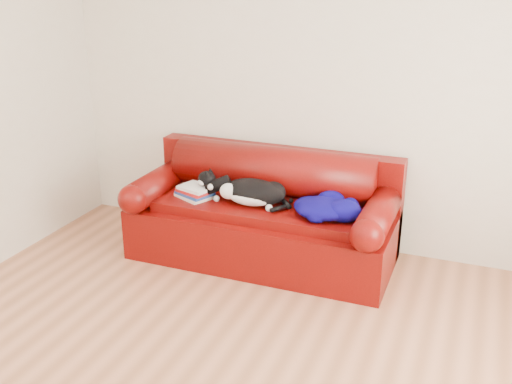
% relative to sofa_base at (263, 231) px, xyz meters
% --- Properties ---
extents(ground, '(4.50, 4.50, 0.00)m').
position_rel_sofa_base_xyz_m(ground, '(0.31, -1.49, -0.24)').
color(ground, '#905839').
rests_on(ground, ground).
extents(room_shell, '(4.52, 4.02, 2.61)m').
position_rel_sofa_base_xyz_m(room_shell, '(0.43, -1.48, 1.43)').
color(room_shell, beige).
rests_on(room_shell, ground).
extents(sofa_base, '(2.10, 0.90, 0.50)m').
position_rel_sofa_base_xyz_m(sofa_base, '(0.00, 0.00, 0.00)').
color(sofa_base, '#3F0402').
rests_on(sofa_base, ground).
extents(sofa_back, '(2.10, 1.01, 0.88)m').
position_rel_sofa_base_xyz_m(sofa_back, '(-0.00, 0.24, 0.30)').
color(sofa_back, '#3F0402').
rests_on(sofa_back, ground).
extents(book_stack, '(0.34, 0.31, 0.10)m').
position_rel_sofa_base_xyz_m(book_stack, '(-0.54, -0.12, 0.31)').
color(book_stack, beige).
rests_on(book_stack, sofa_base).
extents(cat, '(0.73, 0.37, 0.26)m').
position_rel_sofa_base_xyz_m(cat, '(-0.05, -0.10, 0.36)').
color(cat, black).
rests_on(cat, sofa_base).
extents(blanket, '(0.58, 0.47, 0.16)m').
position_rel_sofa_base_xyz_m(blanket, '(0.55, -0.10, 0.33)').
color(blanket, '#06024C').
rests_on(blanket, sofa_base).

